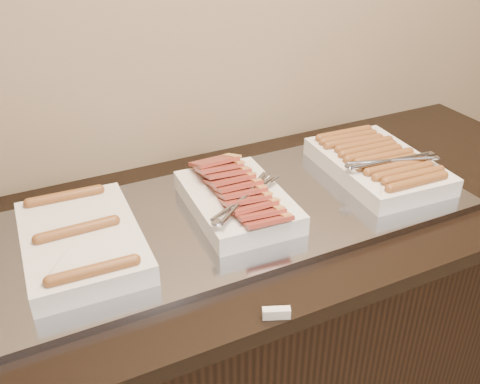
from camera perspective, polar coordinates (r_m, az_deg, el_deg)
name	(u,v)px	position (r m, az deg, el deg)	size (l,w,h in m)	color
counter	(240,341)	(1.65, 0.01, -15.64)	(2.06, 0.76, 0.90)	black
warming_tray	(236,213)	(1.36, -0.48, -2.30)	(1.20, 0.50, 0.02)	#9698A3
dish_left	(81,240)	(1.25, -16.56, -4.96)	(0.26, 0.38, 0.07)	white
dish_center	(237,199)	(1.33, -0.27, -0.70)	(0.26, 0.36, 0.10)	white
dish_right	(378,163)	(1.55, 14.50, 2.99)	(0.28, 0.40, 0.08)	white
label_holder	(276,313)	(1.07, 3.89, -12.76)	(0.06, 0.02, 0.02)	white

